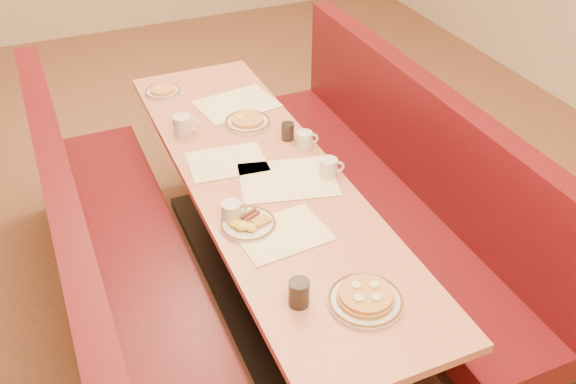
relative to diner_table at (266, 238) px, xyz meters
name	(u,v)px	position (x,y,z in m)	size (l,w,h in m)	color
ground	(267,291)	(0.00, 0.00, -0.37)	(8.00, 8.00, 0.00)	#9E6647
diner_table	(266,238)	(0.00, 0.00, 0.00)	(0.70, 2.50, 0.75)	black
booth_left	(120,280)	(-0.73, 0.00, -0.01)	(0.55, 2.50, 1.05)	#4C3326
booth_right	(392,205)	(0.73, 0.00, -0.01)	(0.55, 2.50, 1.05)	#4C3326
placemat_near_left	(282,234)	(-0.09, -0.42, 0.38)	(0.37, 0.27, 0.00)	#FFF3C7
placemat_near_right	(288,179)	(0.09, -0.07, 0.38)	(0.44, 0.33, 0.00)	#FFF3C7
placemat_far_left	(227,162)	(-0.12, 0.18, 0.38)	(0.37, 0.27, 0.00)	#FFF3C7
placemat_far_right	(237,104)	(0.12, 0.72, 0.38)	(0.42, 0.31, 0.00)	#FFF3C7
pancake_plate	(366,299)	(0.04, -0.90, 0.40)	(0.28, 0.28, 0.06)	beige
eggs_plate	(248,224)	(-0.20, -0.32, 0.39)	(0.24, 0.24, 0.05)	beige
extra_plate_mid	(247,121)	(0.10, 0.49, 0.39)	(0.24, 0.24, 0.05)	beige
extra_plate_far	(163,91)	(-0.22, 1.01, 0.39)	(0.21, 0.21, 0.04)	beige
coffee_mug_a	(329,167)	(0.28, -0.11, 0.42)	(0.12, 0.08, 0.09)	beige
coffee_mug_b	(232,212)	(-0.24, -0.25, 0.42)	(0.12, 0.08, 0.09)	beige
coffee_mug_c	(305,140)	(0.28, 0.16, 0.42)	(0.11, 0.08, 0.09)	beige
coffee_mug_d	(183,125)	(-0.24, 0.52, 0.43)	(0.13, 0.09, 0.10)	beige
soda_tumbler_near	(299,293)	(-0.18, -0.81, 0.43)	(0.08, 0.08, 0.11)	black
soda_tumbler_mid	(288,131)	(0.24, 0.27, 0.42)	(0.07, 0.07, 0.09)	black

